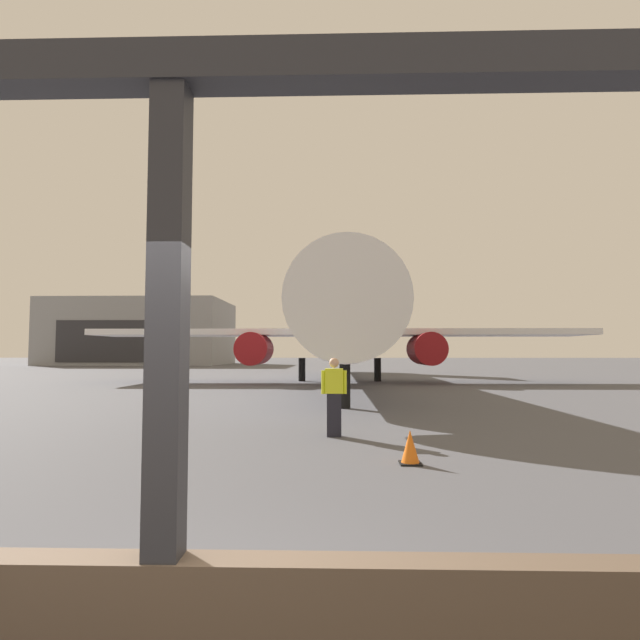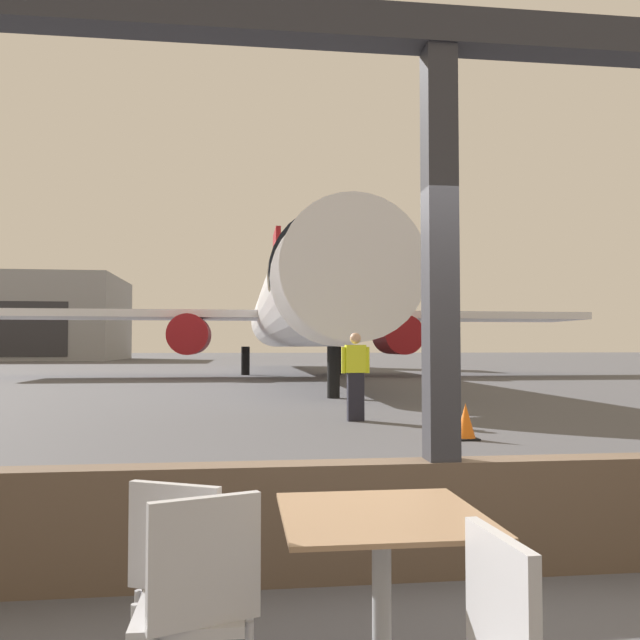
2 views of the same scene
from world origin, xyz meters
TOP-DOWN VIEW (x-y plane):
  - ground_plane at (0.00, 40.00)m, footprint 220.00×220.00m
  - window_frame at (0.00, 0.00)m, footprint 8.44×0.24m
  - dining_table at (-0.71, -1.43)m, footprint 0.82×0.82m
  - cafe_chair_window_right at (-1.44, -1.67)m, footprint 0.49×0.49m
  - cafe_chair_aisle_left at (-1.51, -1.34)m, footprint 0.51×0.51m
  - airplane at (1.32, 28.18)m, footprint 29.90×35.82m
  - ground_crew_worker at (0.96, 8.51)m, footprint 0.57×0.22m
  - traffic_cone at (2.23, 5.78)m, footprint 0.36×0.36m
  - distant_hangar at (-27.16, 71.11)m, footprint 24.35×15.94m

SIDE VIEW (x-z plane):
  - ground_plane at x=0.00m, z-range 0.00..0.00m
  - traffic_cone at x=2.23m, z-range -0.02..0.55m
  - dining_table at x=-0.71m, z-range 0.08..0.86m
  - cafe_chair_aisle_left at x=-1.51m, z-range 0.09..1.01m
  - cafe_chair_window_right at x=-1.44m, z-range 0.09..1.03m
  - ground_crew_worker at x=0.96m, z-range 0.03..1.77m
  - window_frame at x=0.00m, z-range -0.59..3.09m
  - airplane at x=1.32m, z-range -1.78..8.42m
  - distant_hangar at x=-27.16m, z-range 0.00..9.24m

